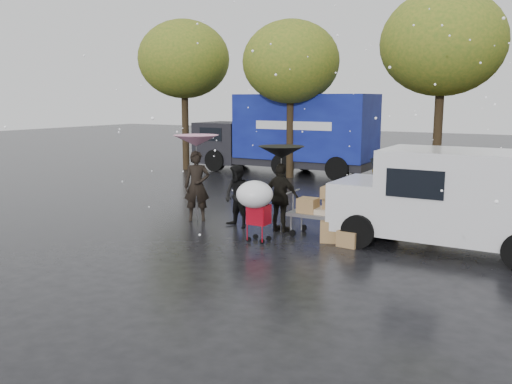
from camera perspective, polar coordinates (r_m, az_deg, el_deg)
The scene contains 14 objects.
ground at distance 12.85m, azimuth -2.43°, elevation -5.08°, with size 90.00×90.00×0.00m, color black.
person_pink at distance 14.81m, azimuth -6.24°, elevation 0.63°, with size 0.70×0.46×1.91m, color black.
person_middle at distance 13.99m, azimuth -1.92°, elevation -0.45°, with size 0.79×0.62×1.62m, color black.
person_black at distance 13.50m, azimuth 2.64°, elevation -0.61°, with size 1.01×0.42×1.73m, color black.
umbrella_pink at distance 14.67m, azimuth -6.33°, elevation 5.39°, with size 1.22×1.22×2.34m.
umbrella_black at distance 13.35m, azimuth 2.68°, elevation 4.19°, with size 1.15×1.15×2.15m.
vendor_cart at distance 13.05m, azimuth 7.19°, elevation -1.65°, with size 1.52×0.80×1.27m.
shopping_cart at distance 12.35m, azimuth -0.07°, elevation -0.62°, with size 0.84×0.84×1.46m.
white_van at distance 12.64m, azimuth 20.08°, elevation -0.55°, with size 4.91×2.18×2.20m.
blue_truck at distance 24.33m, azimuth 3.40°, elevation 6.13°, with size 8.30×2.60×3.50m.
box_ground_near at distance 12.80m, azimuth 8.06°, elevation -4.07°, with size 0.56×0.45×0.51m, color #946140.
box_ground_far at distance 12.45m, azimuth 9.75°, elevation -4.85°, with size 0.47×0.36×0.36m, color #946140.
yellow_taxi at distance 21.79m, azimuth 18.17°, elevation 2.61°, with size 1.80×4.49×1.53m, color yellow.
tree_row at distance 21.75m, azimuth 11.11°, elevation 14.15°, with size 21.60×4.40×7.12m.
Camera 1 is at (6.69, -10.47, 3.29)m, focal length 38.00 mm.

